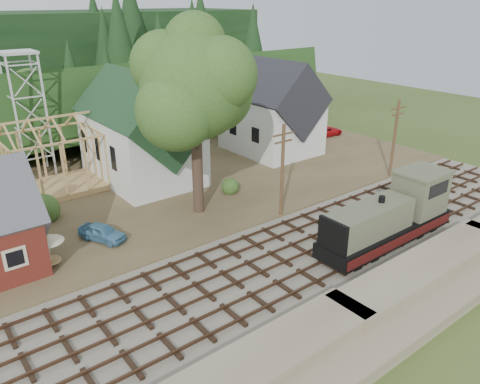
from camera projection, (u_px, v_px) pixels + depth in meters
ground at (256, 272)px, 31.40m from camera, size 140.00×140.00×0.00m
embankment at (357, 339)px, 25.22m from camera, size 64.00×5.00×1.60m
railroad_bed at (256, 271)px, 31.37m from camera, size 64.00×11.00×0.16m
village_flat at (135, 190)px, 44.44m from camera, size 64.00×26.00×0.30m
hillside at (54, 136)px, 61.96m from camera, size 70.00×28.96×12.74m
ridge at (21, 114)px, 73.61m from camera, size 80.00×20.00×12.00m
church at (142, 131)px, 44.86m from camera, size 8.40×15.17×13.00m
farmhouse at (271, 112)px, 53.56m from camera, size 8.40×10.80×10.60m
timber_frame at (52, 160)px, 42.75m from camera, size 8.20×6.20×6.99m
lattice_tower at (21, 77)px, 44.50m from camera, size 3.20×3.20×12.12m
big_tree at (196, 93)px, 36.03m from camera, size 10.90×8.40×14.70m
telegraph_pole_near at (282, 170)px, 37.52m from camera, size 2.20×0.28×8.00m
telegraph_pole_far at (394, 138)px, 46.03m from camera, size 2.20×0.28×8.00m
locomotive at (391, 217)px, 34.29m from camera, size 12.16×3.04×4.86m
car_blue at (102, 232)px, 34.68m from camera, size 3.03×4.02×1.28m
car_red at (327, 131)px, 60.96m from camera, size 4.62×2.36×1.25m
patio_set at (47, 240)px, 30.78m from camera, size 2.11×2.11×2.35m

